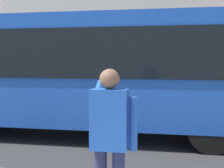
# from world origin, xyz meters

# --- Properties ---
(ground_plane) EXTENTS (60.00, 60.00, 0.00)m
(ground_plane) POSITION_xyz_m (0.00, 0.00, 0.00)
(ground_plane) COLOR #2B2B2D
(red_bus) EXTENTS (9.05, 2.54, 3.08)m
(red_bus) POSITION_xyz_m (2.00, 0.36, 1.68)
(red_bus) COLOR #1947AD
(red_bus) RESTS_ON ground_plane
(pedestrian_photographer) EXTENTS (0.53, 0.52, 1.70)m
(pedestrian_photographer) POSITION_xyz_m (0.46, 4.87, 1.14)
(pedestrian_photographer) COLOR #1E2347
(pedestrian_photographer) RESTS_ON sidewalk_curb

